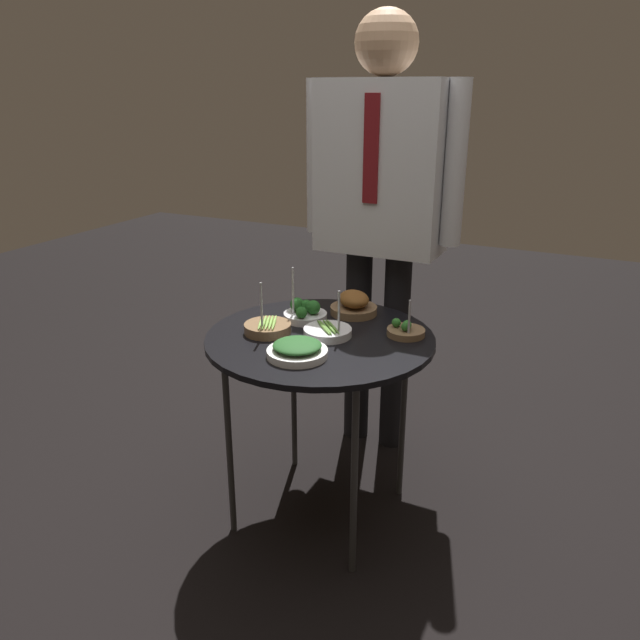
{
  "coord_description": "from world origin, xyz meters",
  "views": [
    {
      "loc": [
        0.77,
        -1.57,
        1.34
      ],
      "look_at": [
        0.0,
        0.0,
        0.69
      ],
      "focal_mm": 35.0,
      "sensor_mm": 36.0,
      "label": 1
    }
  ],
  "objects_px": {
    "bowl_broccoli_mid_right": "(305,312)",
    "bowl_roast_front_left": "(354,305)",
    "bowl_spinach_center": "(297,350)",
    "bowl_broccoli_back_right": "(405,330)",
    "serving_cart": "(320,348)",
    "waiter_figure": "(381,189)",
    "bowl_asparagus_far_rim": "(268,328)",
    "bowl_asparagus_front_center": "(328,332)"
  },
  "relations": [
    {
      "from": "serving_cart",
      "to": "bowl_spinach_center",
      "type": "xyz_separation_m",
      "value": [
        0.01,
        -0.17,
        0.06
      ]
    },
    {
      "from": "bowl_spinach_center",
      "to": "bowl_asparagus_far_rim",
      "type": "relative_size",
      "value": 1.0
    },
    {
      "from": "bowl_broccoli_mid_right",
      "to": "bowl_asparagus_far_rim",
      "type": "bearing_deg",
      "value": -108.6
    },
    {
      "from": "bowl_spinach_center",
      "to": "bowl_roast_front_left",
      "type": "xyz_separation_m",
      "value": [
        0.0,
        0.39,
        0.01
      ]
    },
    {
      "from": "bowl_broccoli_back_right",
      "to": "bowl_roast_front_left",
      "type": "bearing_deg",
      "value": 153.61
    },
    {
      "from": "bowl_broccoli_back_right",
      "to": "bowl_roast_front_left",
      "type": "height_order",
      "value": "bowl_broccoli_back_right"
    },
    {
      "from": "bowl_asparagus_front_center",
      "to": "waiter_figure",
      "type": "distance_m",
      "value": 0.62
    },
    {
      "from": "bowl_broccoli_back_right",
      "to": "waiter_figure",
      "type": "distance_m",
      "value": 0.59
    },
    {
      "from": "bowl_broccoli_mid_right",
      "to": "bowl_roast_front_left",
      "type": "distance_m",
      "value": 0.17
    },
    {
      "from": "bowl_broccoli_mid_right",
      "to": "bowl_asparagus_front_center",
      "type": "distance_m",
      "value": 0.16
    },
    {
      "from": "waiter_figure",
      "to": "bowl_roast_front_left",
      "type": "bearing_deg",
      "value": -84.61
    },
    {
      "from": "waiter_figure",
      "to": "bowl_broccoli_mid_right",
      "type": "bearing_deg",
      "value": -102.26
    },
    {
      "from": "bowl_roast_front_left",
      "to": "bowl_spinach_center",
      "type": "bearing_deg",
      "value": -90.51
    },
    {
      "from": "bowl_asparagus_front_center",
      "to": "bowl_roast_front_left",
      "type": "distance_m",
      "value": 0.21
    },
    {
      "from": "bowl_spinach_center",
      "to": "bowl_asparagus_front_center",
      "type": "distance_m",
      "value": 0.18
    },
    {
      "from": "bowl_asparagus_front_center",
      "to": "bowl_broccoli_mid_right",
      "type": "bearing_deg",
      "value": 143.43
    },
    {
      "from": "bowl_asparagus_far_rim",
      "to": "waiter_figure",
      "type": "height_order",
      "value": "waiter_figure"
    },
    {
      "from": "serving_cart",
      "to": "bowl_broccoli_back_right",
      "type": "xyz_separation_m",
      "value": [
        0.23,
        0.11,
        0.06
      ]
    },
    {
      "from": "bowl_asparagus_far_rim",
      "to": "bowl_roast_front_left",
      "type": "bearing_deg",
      "value": 58.0
    },
    {
      "from": "bowl_broccoli_mid_right",
      "to": "bowl_roast_front_left",
      "type": "height_order",
      "value": "bowl_broccoli_mid_right"
    },
    {
      "from": "bowl_roast_front_left",
      "to": "waiter_figure",
      "type": "height_order",
      "value": "waiter_figure"
    },
    {
      "from": "bowl_asparagus_far_rim",
      "to": "waiter_figure",
      "type": "distance_m",
      "value": 0.68
    },
    {
      "from": "serving_cart",
      "to": "bowl_asparagus_far_rim",
      "type": "height_order",
      "value": "bowl_asparagus_far_rim"
    },
    {
      "from": "waiter_figure",
      "to": "serving_cart",
      "type": "bearing_deg",
      "value": -88.66
    },
    {
      "from": "bowl_asparagus_front_center",
      "to": "bowl_roast_front_left",
      "type": "relative_size",
      "value": 0.95
    },
    {
      "from": "bowl_broccoli_back_right",
      "to": "waiter_figure",
      "type": "height_order",
      "value": "waiter_figure"
    },
    {
      "from": "bowl_broccoli_mid_right",
      "to": "bowl_roast_front_left",
      "type": "xyz_separation_m",
      "value": [
        0.12,
        0.12,
        0.01
      ]
    },
    {
      "from": "serving_cart",
      "to": "bowl_roast_front_left",
      "type": "relative_size",
      "value": 4.39
    },
    {
      "from": "bowl_asparagus_front_center",
      "to": "bowl_roast_front_left",
      "type": "bearing_deg",
      "value": 91.8
    },
    {
      "from": "serving_cart",
      "to": "bowl_broccoli_back_right",
      "type": "distance_m",
      "value": 0.26
    },
    {
      "from": "bowl_asparagus_far_rim",
      "to": "waiter_figure",
      "type": "relative_size",
      "value": 0.11
    },
    {
      "from": "bowl_spinach_center",
      "to": "bowl_asparagus_front_center",
      "type": "relative_size",
      "value": 1.14
    },
    {
      "from": "bowl_broccoli_back_right",
      "to": "bowl_asparagus_far_rim",
      "type": "xyz_separation_m",
      "value": [
        -0.39,
        -0.16,
        0.0
      ]
    },
    {
      "from": "serving_cart",
      "to": "bowl_spinach_center",
      "type": "relative_size",
      "value": 4.06
    },
    {
      "from": "bowl_broccoli_back_right",
      "to": "bowl_broccoli_mid_right",
      "type": "relative_size",
      "value": 0.7
    },
    {
      "from": "serving_cart",
      "to": "bowl_asparagus_front_center",
      "type": "distance_m",
      "value": 0.06
    },
    {
      "from": "bowl_spinach_center",
      "to": "bowl_broccoli_back_right",
      "type": "bearing_deg",
      "value": 52.24
    },
    {
      "from": "bowl_roast_front_left",
      "to": "bowl_asparagus_far_rim",
      "type": "bearing_deg",
      "value": -122.0
    },
    {
      "from": "bowl_broccoli_mid_right",
      "to": "bowl_spinach_center",
      "type": "bearing_deg",
      "value": -66.82
    },
    {
      "from": "serving_cart",
      "to": "bowl_asparagus_far_rim",
      "type": "bearing_deg",
      "value": -161.86
    },
    {
      "from": "serving_cart",
      "to": "bowl_broccoli_mid_right",
      "type": "bearing_deg",
      "value": 135.81
    },
    {
      "from": "bowl_asparagus_front_center",
      "to": "waiter_figure",
      "type": "height_order",
      "value": "waiter_figure"
    }
  ]
}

